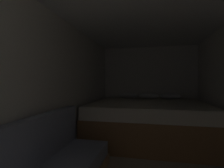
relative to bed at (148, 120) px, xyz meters
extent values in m
cube|color=silver|center=(0.00, 1.06, 0.66)|extent=(2.47, 0.05, 2.08)
cube|color=silver|center=(-1.21, -1.50, 0.66)|extent=(0.05, 5.07, 2.08)
cube|color=white|center=(0.00, -1.50, 1.72)|extent=(2.47, 5.07, 0.05)
cube|color=olive|center=(0.00, -0.02, -0.12)|extent=(2.25, 2.00, 0.54)
cube|color=beige|center=(0.00, -0.02, 0.26)|extent=(2.21, 1.96, 0.22)
ellipsoid|color=white|center=(-0.51, 0.76, 0.45)|extent=(0.48, 0.34, 0.15)
ellipsoid|color=white|center=(0.51, 0.76, 0.45)|extent=(0.48, 0.34, 0.15)
ellipsoid|color=white|center=(0.00, 0.76, 0.45)|extent=(0.48, 0.34, 0.15)
cube|color=#8C93A8|center=(-1.11, -2.34, 0.18)|extent=(0.12, 2.19, 0.49)
camera|label=1|loc=(0.07, -3.75, 0.79)|focal=28.78mm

